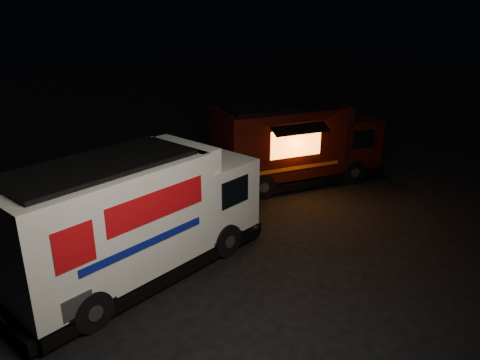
% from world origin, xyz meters
% --- Properties ---
extents(ground, '(80.00, 80.00, 0.00)m').
position_xyz_m(ground, '(0.00, 0.00, 0.00)').
color(ground, black).
rests_on(ground, ground).
extents(white_truck, '(7.06, 4.07, 3.03)m').
position_xyz_m(white_truck, '(-1.43, 0.54, 1.52)').
color(white_truck, white).
rests_on(white_truck, ground).
extents(red_truck, '(6.53, 3.26, 2.91)m').
position_xyz_m(red_truck, '(5.67, 3.42, 1.45)').
color(red_truck, '#350D09').
rests_on(red_truck, ground).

